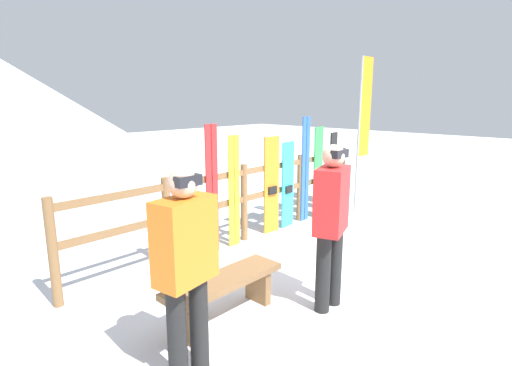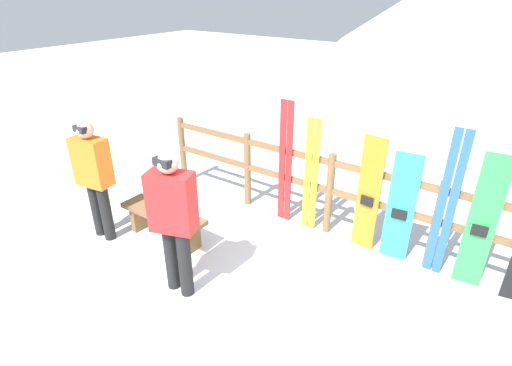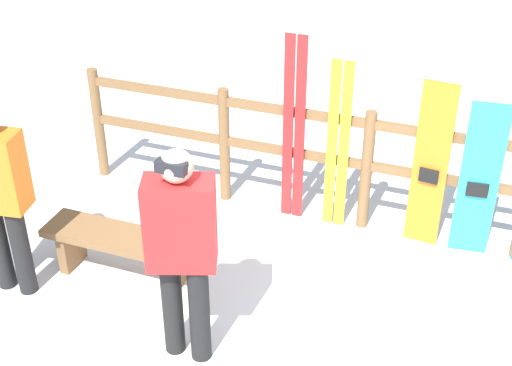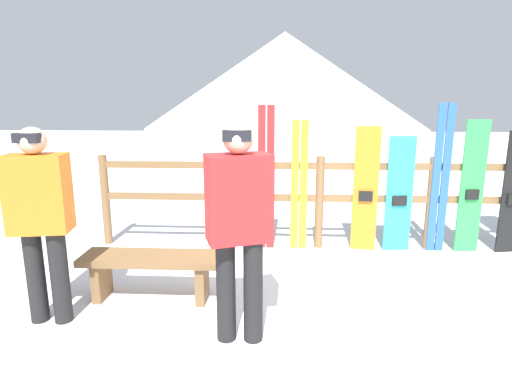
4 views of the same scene
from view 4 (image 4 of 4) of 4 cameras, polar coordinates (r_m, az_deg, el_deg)
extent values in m
plane|color=white|center=(3.46, 12.10, -19.80)|extent=(40.00, 40.00, 0.00)
cone|color=silver|center=(26.77, 4.11, 14.43)|extent=(18.00, 18.00, 6.00)
cylinder|color=brown|center=(5.34, -20.69, -2.29)|extent=(0.10, 0.10, 1.13)
cylinder|color=brown|center=(4.96, -6.44, -2.62)|extent=(0.10, 0.10, 1.13)
cylinder|color=brown|center=(4.93, 9.04, -2.79)|extent=(0.10, 0.10, 1.13)
cylinder|color=brown|center=(5.24, 23.67, -2.77)|extent=(0.10, 0.10, 1.13)
cube|color=brown|center=(4.91, 9.06, -2.15)|extent=(5.32, 0.05, 0.08)
cube|color=brown|center=(4.83, 9.21, 2.42)|extent=(5.32, 0.05, 0.08)
cube|color=brown|center=(3.79, -14.85, -10.35)|extent=(1.25, 0.36, 0.06)
cube|color=brown|center=(4.04, -21.17, -12.65)|extent=(0.08, 0.29, 0.36)
cube|color=brown|center=(3.77, -7.69, -13.71)|extent=(0.08, 0.29, 0.36)
cylinder|color=black|center=(3.79, -28.93, -11.60)|extent=(0.14, 0.14, 0.78)
cylinder|color=black|center=(3.69, -26.22, -11.95)|extent=(0.14, 0.14, 0.78)
cube|color=orange|center=(3.54, -28.67, -1.34)|extent=(0.48, 0.31, 0.61)
sphere|color=#D8B293|center=(3.48, -29.35, 5.30)|extent=(0.21, 0.21, 0.21)
cube|color=black|center=(3.42, -29.95, 5.60)|extent=(0.19, 0.07, 0.07)
cylinder|color=black|center=(3.11, -4.31, -15.03)|extent=(0.15, 0.15, 0.80)
cylinder|color=black|center=(3.09, -0.42, -15.16)|extent=(0.15, 0.15, 0.80)
cube|color=red|center=(2.84, -2.49, -2.17)|extent=(0.51, 0.39, 0.63)
sphere|color=#D8B293|center=(2.77, -2.57, 6.35)|extent=(0.22, 0.22, 0.22)
cube|color=black|center=(2.71, -2.71, 6.79)|extent=(0.19, 0.08, 0.08)
cube|color=red|center=(4.78, 0.82, 0.63)|extent=(0.09, 0.02, 1.74)
cube|color=red|center=(4.78, 2.08, 0.62)|extent=(0.09, 0.02, 1.74)
cube|color=yellow|center=(4.80, 5.57, -0.40)|extent=(0.09, 0.02, 1.57)
cube|color=yellow|center=(4.81, 6.82, -0.41)|extent=(0.09, 0.02, 1.57)
cube|color=orange|center=(4.92, 15.38, -0.91)|extent=(0.29, 0.06, 1.50)
cube|color=black|center=(4.91, 15.40, -1.83)|extent=(0.16, 0.05, 0.12)
cube|color=#2DBFCC|center=(5.03, 19.78, -1.56)|extent=(0.32, 0.06, 1.39)
cube|color=black|center=(5.02, 19.81, -2.40)|extent=(0.18, 0.05, 0.12)
cube|color=blue|center=(5.13, 24.33, 0.49)|extent=(0.09, 0.02, 1.77)
cube|color=blue|center=(5.17, 25.41, 0.47)|extent=(0.09, 0.02, 1.77)
cube|color=green|center=(5.32, 28.46, -0.56)|extent=(0.28, 0.06, 1.58)
cube|color=black|center=(5.31, 28.50, -1.46)|extent=(0.16, 0.05, 0.12)
camera|label=1|loc=(3.51, -76.18, 7.24)|focal=28.00mm
camera|label=2|loc=(2.73, 89.48, 27.89)|focal=28.00mm
camera|label=3|loc=(2.47, 125.38, 43.79)|focal=50.00mm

